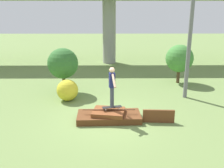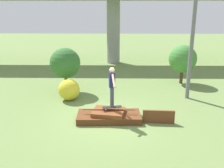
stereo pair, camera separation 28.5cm
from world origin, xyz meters
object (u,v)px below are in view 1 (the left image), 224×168
Objects in this scene: tree_behind_left at (179,59)px; bush_yellow_flowering at (67,90)px; tree_behind_right at (63,64)px; utility_pole at (191,21)px; skater at (112,84)px; skateboard at (112,107)px.

tree_behind_left is 7.25m from bush_yellow_flowering.
tree_behind_right is at bearing 107.21° from bush_yellow_flowering.
utility_pole is at bearing -7.44° from tree_behind_right.
skater is 0.69× the size of tree_behind_left.
skateboard is 4.62m from tree_behind_right.
tree_behind_right is (-2.62, 3.65, 0.10)m from skater.
utility_pole reaches higher than tree_behind_left.
skater is 1.54× the size of bush_yellow_flowering.
tree_behind_right is at bearing 125.73° from skateboard.
tree_behind_left is at bearing 26.16° from bush_yellow_flowering.
skateboard is 0.78× the size of bush_yellow_flowering.
tree_behind_left reaches higher than bush_yellow_flowering.
skateboard is at bearing -46.75° from bush_yellow_flowering.
tree_behind_left is at bearing 52.68° from skateboard.
skateboard is 0.51× the size of skater.
utility_pole is at bearing 4.06° from bush_yellow_flowering.
bush_yellow_flowering reaches higher than skateboard.
skater is 5.34m from utility_pole.
utility_pole reaches higher than skateboard.
skater is 4.50m from tree_behind_right.
utility_pole is 3.17× the size of tree_behind_left.
bush_yellow_flowering is (-6.10, -0.43, -3.39)m from utility_pole.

